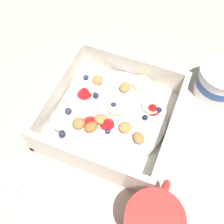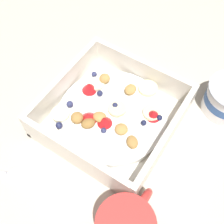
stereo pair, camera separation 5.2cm
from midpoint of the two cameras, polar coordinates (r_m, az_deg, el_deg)
The scene contains 3 objects.
ground_plane at distance 0.55m, azimuth 1.65°, elevation -1.23°, with size 2.40×2.40×0.00m, color beige.
fruit_bowl at distance 0.53m, azimuth 2.76°, elevation -0.73°, with size 0.23×0.23×0.07m.
spoon at distance 0.52m, azimuth -18.09°, elevation -11.68°, with size 0.10×0.16×0.01m.
Camera 2 is at (0.23, 0.16, 0.47)m, focal length 45.58 mm.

